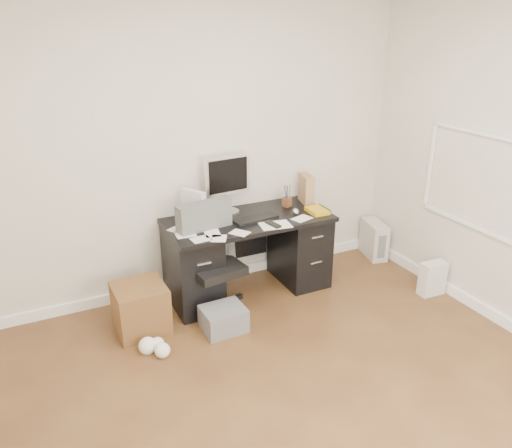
{
  "coord_description": "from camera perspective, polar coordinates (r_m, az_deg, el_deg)",
  "views": [
    {
      "loc": [
        -1.48,
        -2.16,
        2.41
      ],
      "look_at": [
        0.16,
        1.2,
        0.88
      ],
      "focal_mm": 35.0,
      "sensor_mm": 36.0,
      "label": 1
    }
  ],
  "objects": [
    {
      "name": "pc_tower",
      "position": [
        5.6,
        13.32,
        -1.7
      ],
      "size": [
        0.26,
        0.42,
        0.39
      ],
      "primitive_type": "cube",
      "rotation": [
        0.0,
        0.0,
        -0.24
      ],
      "color": "beige",
      "rests_on": "ground"
    },
    {
      "name": "wicker_basket",
      "position": [
        4.29,
        -13.04,
        -9.36
      ],
      "size": [
        0.42,
        0.42,
        0.41
      ],
      "primitive_type": "cube",
      "rotation": [
        0.0,
        0.0,
        0.02
      ],
      "color": "#523018",
      "rests_on": "ground"
    },
    {
      "name": "desk",
      "position": [
        4.66,
        -0.87,
        -3.32
      ],
      "size": [
        1.5,
        0.7,
        0.75
      ],
      "color": "black",
      "rests_on": "ground"
    },
    {
      "name": "keyboard",
      "position": [
        4.47,
        -0.05,
        0.6
      ],
      "size": [
        0.43,
        0.19,
        0.02
      ],
      "primitive_type": "cube",
      "rotation": [
        0.0,
        0.0,
        0.12
      ],
      "color": "black",
      "rests_on": "desk"
    },
    {
      "name": "desk_printer",
      "position": [
        4.24,
        -3.74,
        -10.75
      ],
      "size": [
        0.36,
        0.3,
        0.21
      ],
      "primitive_type": "cube",
      "rotation": [
        0.0,
        0.0,
        0.03
      ],
      "color": "slate",
      "rests_on": "ground"
    },
    {
      "name": "lcd_monitor",
      "position": [
        4.56,
        -3.3,
        4.55
      ],
      "size": [
        0.46,
        0.29,
        0.55
      ],
      "primitive_type": null,
      "rotation": [
        0.0,
        0.0,
        0.09
      ],
      "color": "silver",
      "rests_on": "desk"
    },
    {
      "name": "room_shell",
      "position": [
        2.76,
        8.33,
        6.19
      ],
      "size": [
        4.02,
        4.02,
        2.71
      ],
      "color": "beige",
      "rests_on": "ground"
    },
    {
      "name": "paper_remote",
      "position": [
        4.36,
        2.23,
        -0.0
      ],
      "size": [
        0.3,
        0.26,
        0.02
      ],
      "primitive_type": null,
      "rotation": [
        0.0,
        0.0,
        -0.17
      ],
      "color": "white",
      "rests_on": "desk"
    },
    {
      "name": "loose_papers",
      "position": [
        4.4,
        -2.96,
        0.06
      ],
      "size": [
        1.1,
        0.6,
        0.0
      ],
      "primitive_type": null,
      "color": "white",
      "rests_on": "desk"
    },
    {
      "name": "yellow_book",
      "position": [
        4.69,
        7.03,
        1.55
      ],
      "size": [
        0.17,
        0.22,
        0.04
      ],
      "primitive_type": "cube",
      "rotation": [
        0.0,
        0.0,
        -0.02
      ],
      "color": "gold",
      "rests_on": "desk"
    },
    {
      "name": "pen_cup",
      "position": [
        4.78,
        3.57,
        3.24
      ],
      "size": [
        0.12,
        0.12,
        0.21
      ],
      "primitive_type": null,
      "rotation": [
        0.0,
        0.0,
        0.42
      ],
      "color": "#573419",
      "rests_on": "desk"
    },
    {
      "name": "white_binder",
      "position": [
        4.44,
        -7.15,
        2.07
      ],
      "size": [
        0.22,
        0.27,
        0.29
      ],
      "primitive_type": "cube",
      "rotation": [
        0.0,
        0.0,
        0.49
      ],
      "color": "silver",
      "rests_on": "desk"
    },
    {
      "name": "shopping_bag",
      "position": [
        5.0,
        19.5,
        -5.87
      ],
      "size": [
        0.25,
        0.18,
        0.33
      ],
      "primitive_type": "cube",
      "rotation": [
        0.0,
        0.0,
        -0.05
      ],
      "color": "silver",
      "rests_on": "ground"
    },
    {
      "name": "travel_mug",
      "position": [
        4.29,
        -8.36,
        0.44
      ],
      "size": [
        0.08,
        0.08,
        0.17
      ],
      "primitive_type": "cylinder",
      "rotation": [
        0.0,
        0.0,
        -0.07
      ],
      "color": "navy",
      "rests_on": "desk"
    },
    {
      "name": "ground",
      "position": [
        3.56,
        6.59,
        -20.59
      ],
      "size": [
        4.0,
        4.0,
        0.0
      ],
      "primitive_type": "plane",
      "color": "#4D2C19",
      "rests_on": "ground"
    },
    {
      "name": "magazine_file",
      "position": [
        4.9,
        5.76,
        4.02
      ],
      "size": [
        0.17,
        0.26,
        0.28
      ],
      "primitive_type": "cube",
      "rotation": [
        0.0,
        0.0,
        -0.21
      ],
      "color": "#A0704D",
      "rests_on": "desk"
    },
    {
      "name": "office_chair",
      "position": [
        4.3,
        -4.76,
        -4.33
      ],
      "size": [
        0.63,
        0.63,
        0.98
      ],
      "primitive_type": null,
      "rotation": [
        0.0,
        0.0,
        0.14
      ],
      "color": "#4E504E",
      "rests_on": "ground"
    },
    {
      "name": "computer_mouse",
      "position": [
        4.6,
        4.55,
        1.42
      ],
      "size": [
        0.08,
        0.08,
        0.06
      ],
      "primitive_type": "sphere",
      "rotation": [
        0.0,
        0.0,
        0.33
      ],
      "color": "silver",
      "rests_on": "desk"
    }
  ]
}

